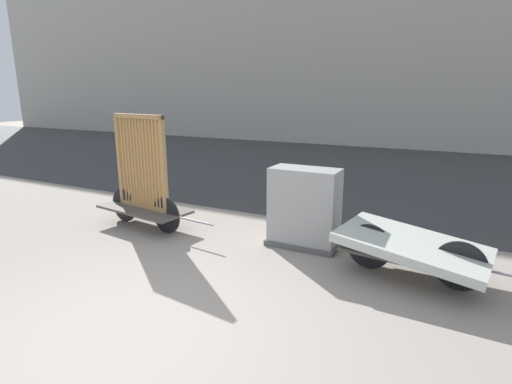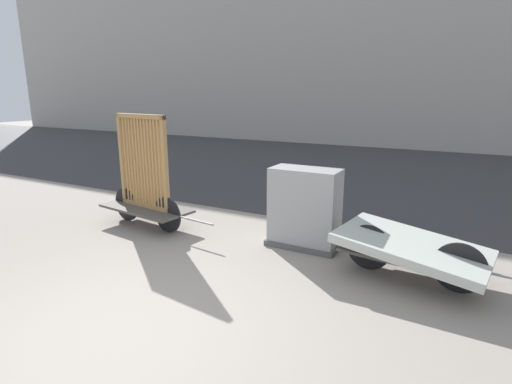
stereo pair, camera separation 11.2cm
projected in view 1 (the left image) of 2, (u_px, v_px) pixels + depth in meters
name	position (u px, v px, depth m)	size (l,w,h in m)	color
ground_plane	(125.00, 344.00, 3.57)	(60.00, 60.00, 0.00)	gray
road_strip	(363.00, 170.00, 11.67)	(56.00, 10.65, 0.01)	#38383A
building_facade	(412.00, 3.00, 16.59)	(48.00, 4.00, 11.68)	#B2ADA3
bike_cart_with_bedframe	(143.00, 189.00, 6.57)	(2.34, 0.91, 1.87)	#4C4742
bike_cart_with_mattress	(413.00, 248.00, 4.76)	(2.40, 1.29, 0.58)	#4C4742
utility_cabinet	(304.00, 211.00, 5.76)	(1.04, 0.54, 1.16)	#4C4C4C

